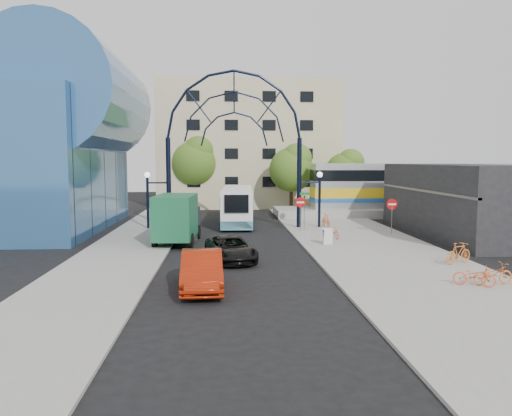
{
  "coord_description": "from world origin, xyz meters",
  "views": [
    {
      "loc": [
        -0.76,
        -24.21,
        5.33
      ],
      "look_at": [
        1.15,
        6.0,
        2.4
      ],
      "focal_mm": 35.0,
      "sensor_mm": 36.0,
      "label": 1
    }
  ],
  "objects": [
    {
      "name": "city_bus",
      "position": [
        0.3,
        17.39,
        1.57
      ],
      "size": [
        2.89,
        11.0,
        3.0
      ],
      "rotation": [
        0.0,
        0.0,
        -0.04
      ],
      "color": "white",
      "rests_on": "ground"
    },
    {
      "name": "tree_north_b",
      "position": [
        -3.88,
        29.93,
        5.27
      ],
      "size": [
        5.12,
        5.12,
        8.0
      ],
      "color": "#382314",
      "rests_on": "ground"
    },
    {
      "name": "bike_far_b",
      "position": [
        10.99,
        -0.15,
        0.66
      ],
      "size": [
        1.83,
        1.26,
        1.08
      ],
      "primitive_type": "imported",
      "rotation": [
        0.0,
        0.0,
        2.04
      ],
      "color": "orange",
      "rests_on": "sidewalk_east"
    },
    {
      "name": "green_truck",
      "position": [
        -3.78,
        7.82,
        1.57
      ],
      "size": [
        2.74,
        6.37,
        3.15
      ],
      "rotation": [
        0.0,
        0.0,
        -0.06
      ],
      "color": "black",
      "rests_on": "ground"
    },
    {
      "name": "red_sedan",
      "position": [
        -1.72,
        -3.88,
        0.79
      ],
      "size": [
        1.88,
        4.86,
        1.58
      ],
      "primitive_type": "imported",
      "rotation": [
        0.0,
        0.0,
        0.04
      ],
      "color": "#991E09",
      "rests_on": "ground"
    },
    {
      "name": "bike_far_c",
      "position": [
        10.42,
        -4.41,
        0.59
      ],
      "size": [
        1.83,
        0.81,
        0.93
      ],
      "primitive_type": "imported",
      "rotation": [
        0.0,
        0.0,
        1.68
      ],
      "color": "orange",
      "rests_on": "sidewalk_east"
    },
    {
      "name": "stop_sign",
      "position": [
        4.8,
        12.0,
        1.99
      ],
      "size": [
        0.8,
        0.07,
        2.5
      ],
      "color": "slate",
      "rests_on": "sidewalk_east"
    },
    {
      "name": "transit_hall",
      "position": [
        -15.3,
        15.0,
        6.7
      ],
      "size": [
        16.5,
        18.0,
        14.5
      ],
      "color": "#326198",
      "rests_on": "ground"
    },
    {
      "name": "apartment_block",
      "position": [
        2.0,
        34.97,
        7.0
      ],
      "size": [
        20.0,
        12.1,
        14.0
      ],
      "color": "tan",
      "rests_on": "ground"
    },
    {
      "name": "tree_north_c",
      "position": [
        12.12,
        27.93,
        4.28
      ],
      "size": [
        4.16,
        4.16,
        6.5
      ],
      "color": "#382314",
      "rests_on": "ground"
    },
    {
      "name": "ground",
      "position": [
        0.0,
        0.0,
        0.0
      ],
      "size": [
        120.0,
        120.0,
        0.0
      ],
      "primitive_type": "plane",
      "color": "black",
      "rests_on": "ground"
    },
    {
      "name": "gateway_arch",
      "position": [
        0.0,
        14.0,
        8.56
      ],
      "size": [
        13.64,
        0.44,
        12.1
      ],
      "color": "black",
      "rests_on": "ground"
    },
    {
      "name": "tree_north_a",
      "position": [
        6.12,
        25.93,
        4.61
      ],
      "size": [
        4.48,
        4.48,
        7.0
      ],
      "color": "#382314",
      "rests_on": "ground"
    },
    {
      "name": "train_platform",
      "position": [
        20.0,
        22.0,
        0.4
      ],
      "size": [
        32.0,
        5.0,
        0.8
      ],
      "primitive_type": "cube",
      "color": "gray",
      "rests_on": "ground"
    },
    {
      "name": "bike_far_a",
      "position": [
        9.55,
        -4.56,
        0.56
      ],
      "size": [
        1.74,
        1.26,
        0.87
      ],
      "primitive_type": "imported",
      "rotation": [
        0.0,
        0.0,
        1.1
      ],
      "color": "#E24E2D",
      "rests_on": "sidewalk_east"
    },
    {
      "name": "bike_near_a",
      "position": [
        6.55,
        8.35,
        0.52
      ],
      "size": [
        0.8,
        1.59,
        0.8
      ],
      "primitive_type": "imported",
      "rotation": [
        0.0,
        0.0,
        0.18
      ],
      "color": "#F65531",
      "rests_on": "sidewalk_east"
    },
    {
      "name": "train_car",
      "position": [
        20.0,
        22.0,
        2.9
      ],
      "size": [
        25.1,
        3.05,
        4.2
      ],
      "color": "#B7B7BC",
      "rests_on": "train_platform"
    },
    {
      "name": "bike_near_b",
      "position": [
        7.14,
        14.0,
        0.64
      ],
      "size": [
        0.73,
        1.79,
        1.05
      ],
      "primitive_type": "imported",
      "rotation": [
        0.0,
        0.0,
        0.14
      ],
      "color": "orange",
      "rests_on": "sidewalk_east"
    },
    {
      "name": "plaza_west",
      "position": [
        -6.5,
        6.0,
        0.06
      ],
      "size": [
        5.0,
        50.0,
        0.12
      ],
      "primitive_type": "cube",
      "color": "gray",
      "rests_on": "ground"
    },
    {
      "name": "street_name_sign",
      "position": [
        5.2,
        12.6,
        2.13
      ],
      "size": [
        0.7,
        0.7,
        2.8
      ],
      "color": "slate",
      "rests_on": "sidewalk_east"
    },
    {
      "name": "commercial_block_east",
      "position": [
        16.0,
        10.0,
        2.5
      ],
      "size": [
        6.0,
        16.0,
        5.0
      ],
      "primitive_type": "cube",
      "color": "black",
      "rests_on": "ground"
    },
    {
      "name": "black_suv",
      "position": [
        -0.46,
        1.84,
        0.65
      ],
      "size": [
        3.04,
        5.01,
        1.3
      ],
      "primitive_type": "imported",
      "rotation": [
        0.0,
        0.0,
        0.2
      ],
      "color": "black",
      "rests_on": "ground"
    },
    {
      "name": "sidewalk_east",
      "position": [
        8.0,
        4.0,
        0.06
      ],
      "size": [
        8.0,
        56.0,
        0.12
      ],
      "primitive_type": "cube",
      "color": "gray",
      "rests_on": "ground"
    },
    {
      "name": "sandwich_board",
      "position": [
        5.6,
        5.98,
        0.74
      ],
      "size": [
        0.55,
        0.61,
        0.99
      ],
      "color": "white",
      "rests_on": "sidewalk_east"
    },
    {
      "name": "do_not_enter_sign",
      "position": [
        11.0,
        10.0,
        1.98
      ],
      "size": [
        0.76,
        0.07,
        2.48
      ],
      "color": "slate",
      "rests_on": "sidewalk_east"
    }
  ]
}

